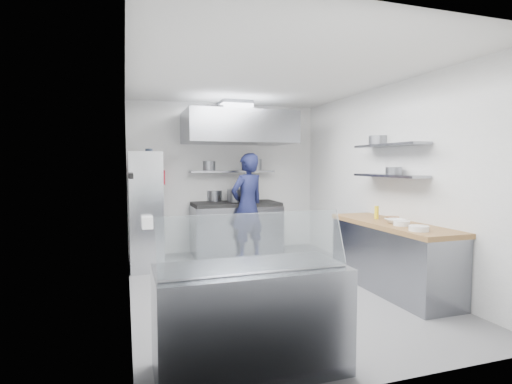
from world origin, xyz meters
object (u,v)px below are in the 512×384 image
object	(u,v)px
gas_range	(236,230)
display_case	(251,319)
chef	(247,206)
wire_rack	(145,210)

from	to	relation	value
gas_range	display_case	bearing A→B (deg)	-103.69
chef	wire_rack	size ratio (longest dim) A/B	1.00
display_case	gas_range	bearing A→B (deg)	76.31
chef	display_case	xyz separation A→B (m)	(-1.09, -3.66, -0.50)
gas_range	chef	world-z (taller)	chef
gas_range	wire_rack	distance (m)	1.77
wire_rack	chef	bearing A→B (deg)	2.22
wire_rack	display_case	size ratio (longest dim) A/B	1.23
gas_range	display_case	xyz separation A→B (m)	(-1.00, -4.10, -0.03)
chef	display_case	world-z (taller)	chef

